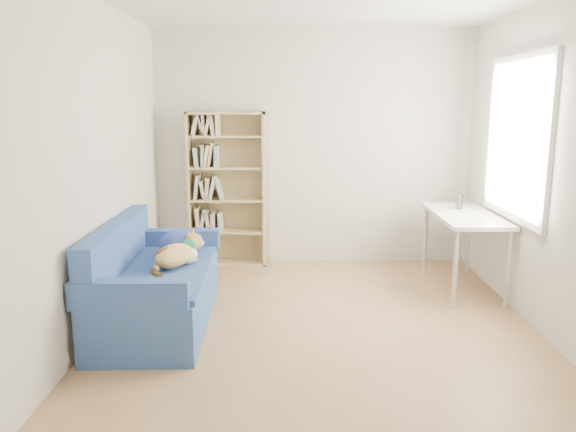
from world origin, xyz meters
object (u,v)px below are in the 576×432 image
at_px(desk, 465,221).
at_px(pen_cup, 460,204).
at_px(sofa, 155,284).
at_px(bookshelf, 227,195).

relative_size(desk, pen_cup, 8.30).
distance_m(sofa, bookshelf, 1.84).
bearing_deg(pen_cup, bookshelf, 166.26).
xyz_separation_m(bookshelf, desk, (2.39, -0.83, -0.11)).
bearing_deg(pen_cup, sofa, -157.91).
relative_size(sofa, desk, 1.41).
bearing_deg(sofa, desk, 15.86).
distance_m(sofa, desk, 2.97).
height_order(bookshelf, pen_cup, bookshelf).
xyz_separation_m(sofa, desk, (2.80, 0.90, 0.35)).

